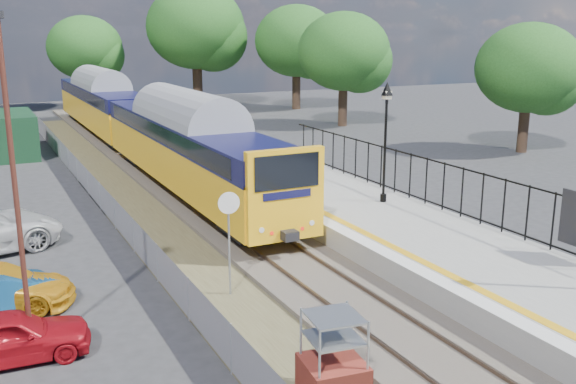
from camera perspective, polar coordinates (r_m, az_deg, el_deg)
ground at (r=17.98m, az=5.28°, el=-9.97°), size 120.00×120.00×0.00m
track_bed at (r=26.02m, az=-6.86°, el=-2.16°), size 5.90×80.00×0.29m
platform at (r=26.36m, az=3.97°, el=-1.07°), size 5.00×70.00×0.90m
platform_edge at (r=25.29m, az=-0.05°, el=-0.61°), size 0.90×70.00×0.01m
victorian_lamp_north at (r=24.56m, az=8.73°, el=6.85°), size 0.44×0.44×4.60m
palisade_fence at (r=22.91m, az=16.47°, el=-0.35°), size 0.12×26.00×2.00m
wire_fence at (r=27.15m, az=-15.99°, el=-0.81°), size 0.06×52.00×1.20m
tree_line at (r=56.83m, az=-16.61°, el=12.75°), size 56.80×43.80×11.88m
train at (r=39.44m, az=-13.53°, el=6.41°), size 2.82×40.83×3.51m
brick_plinth at (r=13.25m, az=4.04°, el=-14.74°), size 1.33×1.33×1.92m
speed_sign at (r=17.80m, az=-5.27°, el=-2.95°), size 0.62×0.13×3.06m
carpark_lamp at (r=15.17m, az=-23.23°, el=1.72°), size 0.25×0.50×7.72m
car_red at (r=16.14m, az=-23.58°, el=-11.71°), size 3.63×1.64×1.21m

